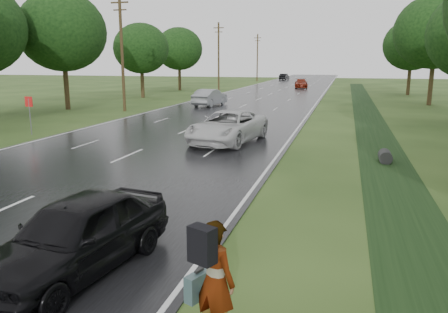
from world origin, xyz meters
name	(u,v)px	position (x,y,z in m)	size (l,w,h in m)	color
road	(266,96)	(0.00, 45.00, 0.02)	(14.00, 180.00, 0.04)	black
edge_stripe_east	(321,97)	(6.75, 45.00, 0.04)	(0.12, 180.00, 0.01)	silver
edge_stripe_west	(215,95)	(-6.75, 45.00, 0.04)	(0.12, 180.00, 0.01)	silver
center_line	(266,96)	(0.00, 45.00, 0.04)	(0.12, 180.00, 0.01)	silver
drainage_ditch	(374,131)	(11.50, 18.71, 0.04)	(2.20, 120.00, 0.56)	black
road_sign	(29,108)	(-8.50, 12.00, 1.64)	(0.50, 0.06, 2.30)	slate
utility_pole_mid	(122,51)	(-9.20, 25.00, 5.20)	(1.60, 0.26, 10.00)	#3A2C18
utility_pole_far	(219,55)	(-9.20, 55.00, 5.20)	(1.60, 0.26, 10.00)	#3A2C18
utility_pole_distant	(257,57)	(-9.20, 85.00, 5.20)	(1.60, 0.26, 10.00)	#3A2C18
tree_east_d	(436,32)	(17.80, 38.00, 7.15)	(8.00, 8.00, 10.76)	#3A2C18
tree_east_f	(412,45)	(17.50, 52.00, 6.37)	(7.20, 7.20, 9.62)	#3A2C18
tree_west_c	(62,32)	(-15.00, 25.00, 6.92)	(7.80, 7.80, 10.43)	#3A2C18
tree_west_d	(141,48)	(-14.20, 39.00, 5.82)	(6.60, 6.60, 8.80)	#3A2C18
tree_west_f	(179,49)	(-14.80, 53.00, 6.14)	(7.00, 7.00, 9.29)	#3A2C18
pedestrian	(213,279)	(7.84, -4.00, 1.04)	(0.98, 1.02, 2.01)	#A5998C
white_pickup	(228,127)	(3.61, 12.62, 0.89)	(2.81, 6.09, 1.69)	silver
dark_sedan	(76,235)	(4.46, -2.64, 0.85)	(1.92, 4.77, 1.63)	black
silver_sedan	(210,97)	(-3.19, 31.19, 0.86)	(1.73, 4.96, 1.64)	gray
far_car_red	(301,83)	(2.51, 63.15, 0.76)	(2.03, 4.99, 1.45)	maroon
far_car_dark	(284,77)	(-4.42, 93.47, 0.75)	(1.51, 4.33, 1.43)	black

